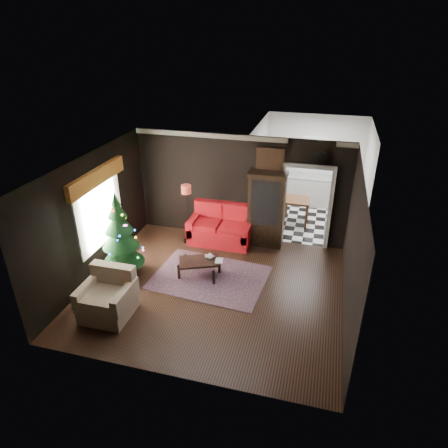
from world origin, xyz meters
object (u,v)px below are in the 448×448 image
(armchair, at_px, (107,296))
(teapot, at_px, (210,256))
(wall_clock, at_px, (321,158))
(curio_cabinet, at_px, (266,211))
(kitchen_table, at_px, (296,211))
(christmas_tree, at_px, (120,234))
(floor_lamp, at_px, (187,214))
(coffee_table, at_px, (199,268))
(loveseat, at_px, (221,225))

(armchair, relative_size, teapot, 6.29)
(armchair, relative_size, wall_clock, 3.07)
(curio_cabinet, relative_size, wall_clock, 5.94)
(kitchen_table, bearing_deg, christmas_tree, -134.07)
(curio_cabinet, relative_size, floor_lamp, 1.20)
(coffee_table, bearing_deg, armchair, -126.97)
(christmas_tree, distance_m, coffee_table, 1.94)
(kitchen_table, bearing_deg, teapot, -117.05)
(loveseat, xyz_separation_m, coffee_table, (-0.05, -1.66, -0.29))
(christmas_tree, relative_size, kitchen_table, 2.48)
(kitchen_table, bearing_deg, armchair, -122.03)
(loveseat, relative_size, coffee_table, 1.89)
(christmas_tree, height_order, kitchen_table, christmas_tree)
(coffee_table, xyz_separation_m, kitchen_table, (1.85, 3.31, 0.16))
(teapot, bearing_deg, armchair, -129.36)
(loveseat, bearing_deg, coffee_table, -91.58)
(kitchen_table, bearing_deg, curio_cabinet, -114.44)
(coffee_table, bearing_deg, curio_cabinet, 57.52)
(christmas_tree, height_order, wall_clock, wall_clock)
(christmas_tree, distance_m, armchair, 1.56)
(armchair, distance_m, kitchen_table, 5.97)
(loveseat, distance_m, christmas_tree, 2.73)
(christmas_tree, height_order, teapot, christmas_tree)
(armchair, distance_m, teapot, 2.43)
(loveseat, bearing_deg, curio_cabinet, 10.83)
(loveseat, bearing_deg, teapot, -83.57)
(armchair, height_order, teapot, armchair)
(coffee_table, height_order, teapot, teapot)
(christmas_tree, relative_size, teapot, 11.91)
(curio_cabinet, relative_size, armchair, 1.94)
(floor_lamp, height_order, christmas_tree, christmas_tree)
(loveseat, xyz_separation_m, armchair, (-1.37, -3.41, -0.04))
(loveseat, relative_size, teapot, 10.89)
(christmas_tree, bearing_deg, kitchen_table, 45.93)
(armchair, height_order, kitchen_table, armchair)
(wall_clock, bearing_deg, floor_lamp, -168.47)
(armchair, bearing_deg, loveseat, 68.24)
(loveseat, distance_m, teapot, 1.55)
(christmas_tree, height_order, coffee_table, christmas_tree)
(armchair, xyz_separation_m, kitchen_table, (3.17, 5.06, -0.09))
(armchair, distance_m, coffee_table, 2.21)
(wall_clock, bearing_deg, christmas_tree, -149.45)
(floor_lamp, distance_m, christmas_tree, 2.02)
(christmas_tree, distance_m, wall_clock, 4.95)
(christmas_tree, bearing_deg, coffee_table, 12.02)
(wall_clock, bearing_deg, kitchen_table, 113.75)
(loveseat, height_order, curio_cabinet, curio_cabinet)
(christmas_tree, xyz_separation_m, kitchen_table, (3.55, 3.67, -0.68))
(floor_lamp, xyz_separation_m, kitchen_table, (2.62, 1.90, -0.45))
(curio_cabinet, distance_m, wall_clock, 1.88)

